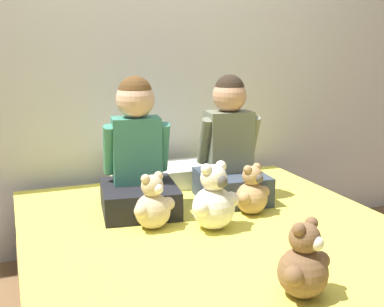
# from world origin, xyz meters

# --- Properties ---
(wall_behind_bed) EXTENTS (8.00, 0.06, 2.50)m
(wall_behind_bed) POSITION_xyz_m (0.00, 1.14, 1.25)
(wall_behind_bed) COLOR silver
(wall_behind_bed) RESTS_ON ground_plane
(bed) EXTENTS (1.67, 2.03, 0.45)m
(bed) POSITION_xyz_m (0.00, 0.00, 0.22)
(bed) COLOR brown
(bed) RESTS_ON ground_plane
(child_on_left) EXTENTS (0.40, 0.42, 0.65)m
(child_on_left) POSITION_xyz_m (-0.25, 0.48, 0.71)
(child_on_left) COLOR black
(child_on_left) RESTS_ON bed
(child_on_right) EXTENTS (0.35, 0.38, 0.65)m
(child_on_right) POSITION_xyz_m (0.24, 0.48, 0.71)
(child_on_right) COLOR #384251
(child_on_right) RESTS_ON bed
(teddy_bear_held_by_left_child) EXTENTS (0.20, 0.16, 0.25)m
(teddy_bear_held_by_left_child) POSITION_xyz_m (-0.26, 0.21, 0.56)
(teddy_bear_held_by_left_child) COLOR #D1B78E
(teddy_bear_held_by_left_child) RESTS_ON bed
(teddy_bear_held_by_right_child) EXTENTS (0.19, 0.15, 0.25)m
(teddy_bear_held_by_right_child) POSITION_xyz_m (0.24, 0.23, 0.55)
(teddy_bear_held_by_right_child) COLOR tan
(teddy_bear_held_by_right_child) RESTS_ON bed
(teddy_bear_between_children) EXTENTS (0.24, 0.19, 0.30)m
(teddy_bear_between_children) POSITION_xyz_m (-0.01, 0.11, 0.58)
(teddy_bear_between_children) COLOR silver
(teddy_bear_between_children) RESTS_ON bed
(teddy_bear_at_foot_of_bed) EXTENTS (0.21, 0.16, 0.26)m
(teddy_bear_at_foot_of_bed) POSITION_xyz_m (0.03, -0.53, 0.56)
(teddy_bear_at_foot_of_bed) COLOR brown
(teddy_bear_at_foot_of_bed) RESTS_ON bed
(pillow_at_headboard) EXTENTS (0.59, 0.30, 0.11)m
(pillow_at_headboard) POSITION_xyz_m (0.00, 0.83, 0.51)
(pillow_at_headboard) COLOR white
(pillow_at_headboard) RESTS_ON bed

